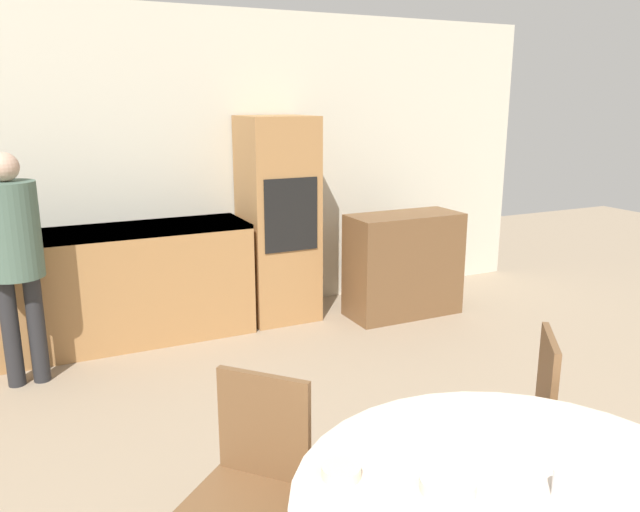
{
  "coord_description": "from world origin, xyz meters",
  "views": [
    {
      "loc": [
        -1.42,
        0.21,
        1.87
      ],
      "look_at": [
        -0.05,
        3.06,
        1.07
      ],
      "focal_mm": 35.0,
      "sensor_mm": 36.0,
      "label": 1
    }
  ],
  "objects_px": {
    "chair_far_left": "(253,479)",
    "bowl_centre": "(341,472)",
    "sideboard": "(403,265)",
    "cup": "(563,483)",
    "bowl_near": "(448,485)",
    "oven_unit": "(278,219)",
    "chair_far_right": "(521,414)",
    "person_standing": "(13,246)"
  },
  "relations": [
    {
      "from": "chair_far_right",
      "to": "bowl_near",
      "type": "distance_m",
      "value": 1.05
    },
    {
      "from": "person_standing",
      "to": "bowl_near",
      "type": "xyz_separation_m",
      "value": [
        1.15,
        -3.04,
        -0.21
      ]
    },
    {
      "from": "oven_unit",
      "to": "cup",
      "type": "height_order",
      "value": "oven_unit"
    },
    {
      "from": "sideboard",
      "to": "chair_far_right",
      "type": "height_order",
      "value": "sideboard"
    },
    {
      "from": "person_standing",
      "to": "chair_far_left",
      "type": "bearing_deg",
      "value": -72.79
    },
    {
      "from": "sideboard",
      "to": "cup",
      "type": "height_order",
      "value": "sideboard"
    },
    {
      "from": "chair_far_left",
      "to": "bowl_near",
      "type": "relative_size",
      "value": 5.11
    },
    {
      "from": "sideboard",
      "to": "chair_far_right",
      "type": "distance_m",
      "value": 2.78
    },
    {
      "from": "chair_far_left",
      "to": "chair_far_right",
      "type": "relative_size",
      "value": 1.0
    },
    {
      "from": "sideboard",
      "to": "cup",
      "type": "relative_size",
      "value": 11.15
    },
    {
      "from": "oven_unit",
      "to": "bowl_centre",
      "type": "xyz_separation_m",
      "value": [
        -1.14,
        -3.36,
        -0.13
      ]
    },
    {
      "from": "cup",
      "to": "bowl_centre",
      "type": "bearing_deg",
      "value": 145.6
    },
    {
      "from": "sideboard",
      "to": "bowl_centre",
      "type": "relative_size",
      "value": 7.98
    },
    {
      "from": "sideboard",
      "to": "bowl_near",
      "type": "relative_size",
      "value": 5.8
    },
    {
      "from": "chair_far_left",
      "to": "chair_far_right",
      "type": "bearing_deg",
      "value": 44.98
    },
    {
      "from": "sideboard",
      "to": "chair_far_left",
      "type": "xyz_separation_m",
      "value": [
        -2.3,
        -2.51,
        0.05
      ]
    },
    {
      "from": "oven_unit",
      "to": "chair_far_right",
      "type": "bearing_deg",
      "value": -90.8
    },
    {
      "from": "chair_far_right",
      "to": "bowl_centre",
      "type": "relative_size",
      "value": 7.03
    },
    {
      "from": "sideboard",
      "to": "chair_far_left",
      "type": "bearing_deg",
      "value": -132.53
    },
    {
      "from": "chair_far_right",
      "to": "bowl_near",
      "type": "bearing_deg",
      "value": -18.35
    },
    {
      "from": "chair_far_right",
      "to": "person_standing",
      "type": "height_order",
      "value": "person_standing"
    },
    {
      "from": "chair_far_left",
      "to": "bowl_near",
      "type": "bearing_deg",
      "value": -9.72
    },
    {
      "from": "person_standing",
      "to": "bowl_centre",
      "type": "bearing_deg",
      "value": -72.56
    },
    {
      "from": "bowl_near",
      "to": "bowl_centre",
      "type": "xyz_separation_m",
      "value": [
        -0.26,
        0.2,
        -0.0
      ]
    },
    {
      "from": "cup",
      "to": "bowl_near",
      "type": "height_order",
      "value": "cup"
    },
    {
      "from": "bowl_near",
      "to": "chair_far_right",
      "type": "bearing_deg",
      "value": 34.05
    },
    {
      "from": "oven_unit",
      "to": "cup",
      "type": "bearing_deg",
      "value": -99.1
    },
    {
      "from": "chair_far_left",
      "to": "bowl_centre",
      "type": "xyz_separation_m",
      "value": [
        0.15,
        -0.43,
        0.24
      ]
    },
    {
      "from": "oven_unit",
      "to": "chair_far_left",
      "type": "bearing_deg",
      "value": -113.71
    },
    {
      "from": "sideboard",
      "to": "bowl_near",
      "type": "height_order",
      "value": "sideboard"
    },
    {
      "from": "sideboard",
      "to": "person_standing",
      "type": "bearing_deg",
      "value": -178.17
    },
    {
      "from": "oven_unit",
      "to": "chair_far_left",
      "type": "xyz_separation_m",
      "value": [
        -1.29,
        -2.93,
        -0.37
      ]
    },
    {
      "from": "sideboard",
      "to": "bowl_near",
      "type": "distance_m",
      "value": 3.68
    },
    {
      "from": "oven_unit",
      "to": "sideboard",
      "type": "distance_m",
      "value": 1.17
    },
    {
      "from": "sideboard",
      "to": "person_standing",
      "type": "height_order",
      "value": "person_standing"
    },
    {
      "from": "oven_unit",
      "to": "chair_far_right",
      "type": "height_order",
      "value": "oven_unit"
    },
    {
      "from": "cup",
      "to": "bowl_near",
      "type": "relative_size",
      "value": 0.52
    },
    {
      "from": "bowl_centre",
      "to": "cup",
      "type": "bearing_deg",
      "value": -34.4
    },
    {
      "from": "chair_far_left",
      "to": "person_standing",
      "type": "height_order",
      "value": "person_standing"
    },
    {
      "from": "chair_far_right",
      "to": "cup",
      "type": "bearing_deg",
      "value": 0.7
    },
    {
      "from": "cup",
      "to": "sideboard",
      "type": "bearing_deg",
      "value": 64.05
    },
    {
      "from": "chair_far_right",
      "to": "cup",
      "type": "height_order",
      "value": "chair_far_right"
    }
  ]
}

